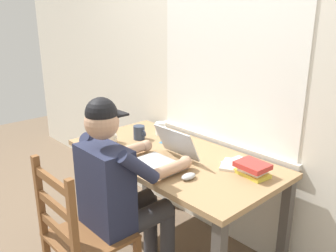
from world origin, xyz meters
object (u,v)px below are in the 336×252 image
Objects in this scene: coffee_mug_white at (111,136)px; book_stack_main at (252,169)px; seated_person at (121,186)px; coffee_mug_spare at (161,129)px; wooden_chair at (82,238)px; landscape_photo_print at (169,142)px; laptop at (165,155)px; coffee_mug_dark at (139,132)px; computer_mouse at (189,176)px; desk at (172,168)px.

coffee_mug_white is 0.58× the size of book_stack_main.
coffee_mug_spare is (-0.40, 0.67, 0.11)m from seated_person.
wooden_chair is 0.95m from landscape_photo_print.
coffee_mug_dark is (-0.46, 0.15, 0.00)m from laptop.
book_stack_main is (0.51, 0.59, 0.10)m from seated_person.
coffee_mug_white is at bearing 178.93° from computer_mouse.
computer_mouse is 0.61m from landscape_photo_print.
coffee_mug_dark is 0.60× the size of book_stack_main.
computer_mouse is (0.33, -0.18, 0.11)m from desk.
seated_person is 0.79m from book_stack_main.
laptop is 1.59× the size of book_stack_main.
coffee_mug_spare is 0.90× the size of landscape_photo_print.
book_stack_main reaches higher than desk.
laptop reaches higher than book_stack_main.
coffee_mug_spare is 0.20m from landscape_photo_print.
book_stack_main is (0.95, 0.10, -0.01)m from coffee_mug_dark.
laptop reaches higher than coffee_mug_white.
wooden_chair is 0.95m from coffee_mug_dark.
landscape_photo_print is (-0.25, 0.27, -0.05)m from laptop.
coffee_mug_white reaches higher than desk.
seated_person is 3.76× the size of laptop.
laptop is (0.03, 0.33, 0.11)m from seated_person.
desk is 0.76m from wooden_chair.
wooden_chair is 2.85× the size of laptop.
seated_person is at bearing -88.85° from landscape_photo_print.
coffee_mug_white reaches higher than computer_mouse.
laptop reaches higher than landscape_photo_print.
seated_person is 9.65× the size of landscape_photo_print.
coffee_mug_spare is at bearing 149.14° from desk.
seated_person is 1.32× the size of wooden_chair.
coffee_mug_spare is (-0.43, 0.34, -0.00)m from laptop.
laptop is at bearing 167.91° from computer_mouse.
laptop is 2.56× the size of landscape_photo_print.
seated_person reaches higher than laptop.
seated_person is 0.41m from computer_mouse.
laptop is at bearing -62.76° from desk.
computer_mouse is 0.85× the size of coffee_mug_spare.
laptop is 0.55m from book_stack_main.
seated_person is at bearing -48.07° from coffee_mug_dark.
coffee_mug_spare is at bearing 150.13° from computer_mouse.
computer_mouse is at bearing 42.98° from seated_person.
coffee_mug_dark reaches higher than landscape_photo_print.
seated_person reaches higher than coffee_mug_white.
desk is at bearing 94.55° from seated_person.
book_stack_main is 1.61× the size of landscape_photo_print.
wooden_chair is 4.54× the size of book_stack_main.
coffee_mug_dark reaches higher than coffee_mug_spare.
laptop is at bearing 85.23° from seated_person.
computer_mouse is 0.77× the size of landscape_photo_print.
desk is 0.43m from coffee_mug_dark.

